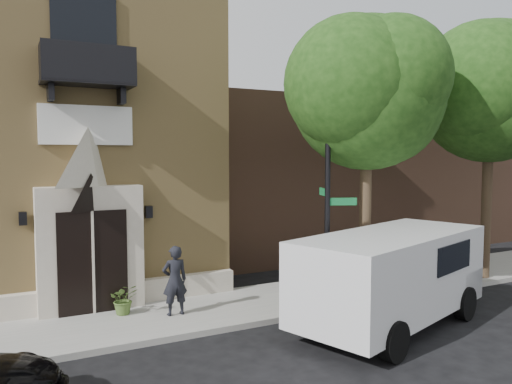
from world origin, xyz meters
The scene contains 11 objects.
ground centered at (0.00, 0.00, 0.00)m, with size 120.00×120.00×0.00m, color black.
sidewalk centered at (1.00, 1.50, 0.07)m, with size 42.00×3.00×0.15m, color gray.
neighbour_building centered at (12.00, 9.00, 3.20)m, with size 18.00×8.00×6.40m, color brown.
street_tree_left centered at (6.03, 0.35, 5.87)m, with size 4.97×4.38×7.77m.
street_tree_mid centered at (11.03, 0.35, 6.20)m, with size 5.21×4.64×8.25m.
cargo_van centered at (5.43, -1.41, 1.28)m, with size 6.00×3.88×2.29m.
street_sign centered at (4.56, 0.21, 2.86)m, with size 0.81×1.04×5.38m.
fire_hydrant centered at (7.21, 0.57, 0.51)m, with size 0.42×0.34×0.74m.
dumpster centered at (5.64, 0.65, 0.72)m, with size 1.84×1.19×1.13m.
planter centered at (-0.35, 2.03, 0.53)m, with size 0.69×0.60×0.76m, color #486329.
pedestrian_near centered at (0.77, 1.38, 1.02)m, with size 0.64×0.42×1.75m, color black.
Camera 1 is at (-3.05, -10.40, 4.13)m, focal length 35.00 mm.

